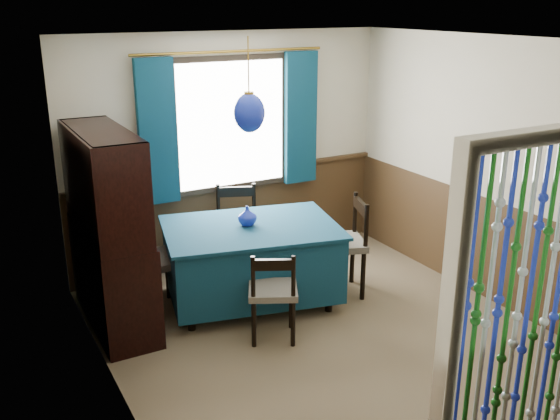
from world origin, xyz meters
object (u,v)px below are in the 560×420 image
dining_table (251,258)px  chair_left (153,262)px  sideboard (111,260)px  vase_table (247,217)px  pendant_lamp (249,113)px  bowl_shelf (120,200)px  chair_right (343,243)px  chair_far (237,228)px  vase_sideboard (106,210)px  chair_near (273,292)px

dining_table → chair_left: size_ratio=1.92×
sideboard → vase_table: 1.29m
sideboard → pendant_lamp: pendant_lamp is taller
bowl_shelf → chair_right: bearing=-4.8°
bowl_shelf → chair_far: bearing=29.1°
vase_table → chair_far: bearing=73.4°
bowl_shelf → vase_sideboard: size_ratio=1.20×
chair_right → bowl_shelf: (-2.10, 0.18, 0.72)m
sideboard → vase_table: sideboard is taller
chair_near → pendant_lamp: (0.15, 0.73, 1.40)m
chair_left → sideboard: bearing=-90.2°
vase_table → pendant_lamp: bearing=-69.4°
chair_right → bowl_shelf: bearing=105.2°
chair_near → pendant_lamp: bearing=104.9°
chair_near → chair_right: 1.15m
chair_near → chair_far: 1.48m
chair_far → bowl_shelf: 1.76m
dining_table → chair_near: 0.74m
dining_table → sideboard: size_ratio=1.03×
chair_near → sideboard: bearing=166.3°
sideboard → vase_table: size_ratio=10.45×
chair_far → pendant_lamp: size_ratio=1.13×
chair_left → vase_table: chair_left is taller
chair_far → vase_table: vase_table is taller
chair_right → bowl_shelf: 2.23m
dining_table → chair_right: (0.89, -0.24, 0.07)m
chair_near → chair_right: bearing=51.9°
vase_table → dining_table: bearing=-69.4°
chair_far → pendant_lamp: bearing=97.7°
chair_near → vase_table: (0.14, 0.77, 0.42)m
chair_right → vase_sideboard: 2.28m
dining_table → chair_far: bearing=88.2°
chair_far → sideboard: (-1.45, -0.49, 0.12)m
chair_near → bowl_shelf: bearing=174.6°
dining_table → vase_sideboard: (-1.21, 0.51, 0.53)m
chair_near → chair_right: chair_right is taller
chair_left → vase_table: bearing=72.7°
chair_far → vase_table: size_ratio=5.52×
chair_far → vase_sideboard: 1.49m
chair_near → bowl_shelf: (-1.06, 0.66, 0.80)m
sideboard → bowl_shelf: sideboard is taller
chair_right → vase_table: chair_right is taller
chair_right → sideboard: sideboard is taller
dining_table → chair_far: size_ratio=1.95×
chair_near → bowl_shelf: size_ratio=3.66×
chair_far → chair_right: bearing=148.7°
pendant_lamp → vase_sideboard: bearing=157.1°
sideboard → bowl_shelf: bearing=-78.2°
dining_table → vase_table: vase_table is taller
sideboard → chair_left: bearing=3.7°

